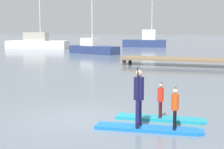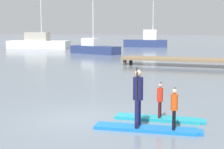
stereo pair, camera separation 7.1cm
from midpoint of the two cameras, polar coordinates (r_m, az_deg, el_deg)
ground_plane at (r=12.39m, az=-5.15°, el=-6.88°), size 240.00×240.00×0.00m
paddleboard_near at (r=12.13m, az=7.54°, el=-6.99°), size 3.02×0.77×0.10m
paddler_child_solo at (r=11.99m, az=7.58°, el=-3.79°), size 0.21×0.40×1.16m
paddleboard_far at (r=10.94m, az=5.65°, el=-8.60°), size 3.29×0.89×0.10m
paddler_adult at (r=10.73m, az=4.10°, el=-3.16°), size 0.33×0.54×1.84m
paddler_child_front at (r=10.69m, az=9.84°, el=-5.03°), size 0.23×0.41×1.22m
fishing_boat_green_midground at (r=41.05m, az=-3.05°, el=4.20°), size 6.37×3.66×5.99m
motor_boat_small_navy at (r=54.05m, az=5.31°, el=5.31°), size 6.58×2.35×6.81m
trawler_grey_distant at (r=51.99m, az=-11.89°, el=4.99°), size 8.95×4.16×7.49m
floating_dock at (r=28.81m, az=12.37°, el=2.33°), size 11.01×2.36×0.60m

